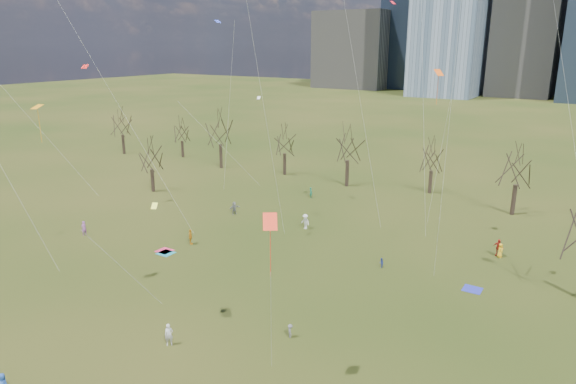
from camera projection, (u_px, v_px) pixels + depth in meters
The scene contains 16 objects.
ground at pixel (212, 306), 42.94m from camera, with size 500.00×500.00×0.00m, color black.
bare_tree_row at pixel (384, 155), 71.50m from camera, with size 113.04×29.80×9.50m.
blanket_teal at pixel (166, 253), 53.71m from camera, with size 1.60×1.50×0.03m, color teal.
blanket_navy at pixel (472, 289), 45.80m from camera, with size 1.60×1.50×0.03m, color #232BA6.
blanket_crimson at pixel (165, 251), 54.31m from camera, with size 1.60×1.50×0.03m, color #CB284E.
person_1 at pixel (169, 335), 37.18m from camera, with size 0.61×0.40×1.67m, color beige.
person_3 at pixel (290, 331), 38.23m from camera, with size 0.69×0.39×1.06m, color #5B5B5F.
person_4 at pixel (191, 237), 55.87m from camera, with size 1.01×0.42×1.72m, color orange.
person_7 at pixel (84, 228), 58.53m from camera, with size 0.62×0.41×1.70m, color #9E52A5.
person_8 at pixel (381, 263), 50.18m from camera, with size 0.48×0.37×0.98m, color #2536A0.
person_9 at pixel (305, 221), 60.57m from camera, with size 1.18×0.68×1.82m, color silver.
person_10 at pixel (498, 248), 52.83m from camera, with size 1.07×0.45×1.83m, color red.
person_11 at pixel (234, 208), 65.81m from camera, with size 1.53×0.49×1.65m, color slate.
person_12 at pixel (500, 250), 52.49m from camera, with size 0.74×0.48×1.51m, color yellow.
person_13 at pixel (311, 193), 72.86m from camera, with size 0.55×0.36×1.51m, color #19724E.
kites_airborne at pixel (319, 123), 47.56m from camera, with size 71.28×40.90×36.78m.
Camera 1 is at (26.03, -29.18, 21.15)m, focal length 32.00 mm.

